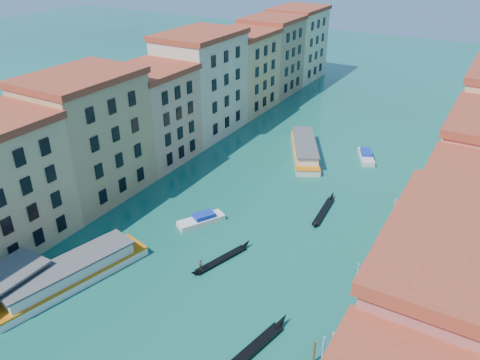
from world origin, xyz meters
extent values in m
cube|color=tan|center=(-26.00, 39.50, 9.50)|extent=(12.00, 17.00, 19.00)
cube|color=#943720|center=(-26.00, 39.50, 19.50)|extent=(12.80, 17.40, 1.00)
cube|color=tan|center=(-26.00, 55.00, 8.25)|extent=(12.00, 14.00, 16.50)
cube|color=#943720|center=(-26.00, 55.00, 17.00)|extent=(12.80, 14.40, 1.00)
cube|color=beige|center=(-26.00, 71.00, 10.00)|extent=(12.00, 18.00, 20.00)
cube|color=#943720|center=(-26.00, 71.00, 20.50)|extent=(12.80, 18.40, 1.00)
cube|color=tan|center=(-26.00, 88.00, 8.75)|extent=(12.00, 16.00, 17.50)
cube|color=#943720|center=(-26.00, 88.00, 18.00)|extent=(12.80, 16.40, 1.00)
cube|color=tan|center=(-26.00, 103.50, 9.25)|extent=(12.00, 15.00, 18.50)
cube|color=#943720|center=(-26.00, 103.50, 19.00)|extent=(12.80, 15.40, 1.00)
cube|color=beige|center=(-26.00, 119.50, 9.50)|extent=(12.00, 17.00, 19.00)
cube|color=#943720|center=(-26.00, 119.50, 19.50)|extent=(12.80, 17.40, 1.00)
cube|color=#AC5B4E|center=(30.00, 23.50, 9.50)|extent=(12.00, 17.00, 19.00)
cube|color=tan|center=(30.00, 39.00, 8.25)|extent=(12.00, 14.00, 16.50)
cube|color=#A49D84|center=(22.00, 65.00, 0.50)|extent=(4.00, 140.00, 1.00)
cylinder|color=#515153|center=(20.80, 28.60, 1.50)|extent=(0.12, 0.12, 3.00)
cube|color=maroon|center=(22.20, 39.00, 3.00)|extent=(3.20, 12.60, 0.25)
cylinder|color=#515153|center=(20.80, 34.80, 1.50)|extent=(0.12, 0.12, 3.00)
cylinder|color=#515153|center=(20.80, 43.20, 1.50)|extent=(0.12, 0.12, 3.00)
cylinder|color=#50391B|center=(18.50, 25.00, 1.30)|extent=(0.24, 0.24, 3.20)
cylinder|color=#50391B|center=(19.10, 26.00, 1.30)|extent=(0.24, 0.24, 3.20)
cylinder|color=#50391B|center=(19.70, 27.00, 1.30)|extent=(0.24, 0.24, 3.20)
cylinder|color=#50391B|center=(18.50, 39.00, 1.30)|extent=(0.24, 0.24, 3.20)
cylinder|color=#50391B|center=(19.10, 40.00, 1.30)|extent=(0.24, 0.24, 3.20)
cylinder|color=#50391B|center=(19.70, 41.00, 1.30)|extent=(0.24, 0.24, 3.20)
cylinder|color=#50391B|center=(18.50, 57.00, 1.30)|extent=(0.24, 0.24, 3.20)
cylinder|color=#50391B|center=(19.10, 58.00, 1.30)|extent=(0.24, 0.24, 3.20)
cylinder|color=#50391B|center=(19.70, 59.00, 1.30)|extent=(0.24, 0.24, 3.20)
cube|color=white|center=(-11.99, 21.36, 0.60)|extent=(9.00, 20.38, 1.19)
cube|color=silver|center=(-11.99, 21.36, 1.89)|extent=(7.58, 16.39, 1.59)
cube|color=#515153|center=(-11.99, 21.36, 2.83)|extent=(7.99, 16.95, 0.25)
cube|color=#CE6B0C|center=(-11.99, 21.36, 1.14)|extent=(9.04, 20.39, 0.25)
cube|color=silver|center=(-2.09, 70.64, 0.57)|extent=(12.58, 18.81, 1.14)
cube|color=silver|center=(-2.09, 70.64, 1.80)|extent=(10.40, 15.23, 1.52)
cube|color=#515153|center=(-2.09, 70.64, 2.71)|extent=(10.87, 15.78, 0.24)
cube|color=#CE6B0C|center=(-2.09, 70.64, 1.09)|extent=(12.62, 18.83, 0.24)
cube|color=black|center=(1.74, 34.28, 0.20)|extent=(3.36, 7.96, 0.40)
cone|color=black|center=(3.08, 38.53, 0.54)|extent=(1.31, 1.95, 1.50)
cone|color=black|center=(0.39, 30.02, 0.45)|extent=(1.21, 1.66, 1.32)
imported|color=#372C25|center=(0.72, 31.04, 1.13)|extent=(0.65, 0.52, 1.54)
cube|color=black|center=(12.42, 22.61, 0.24)|extent=(3.26, 9.81, 0.49)
cone|color=black|center=(13.58, 27.92, 0.65)|extent=(1.42, 2.34, 1.82)
cube|color=black|center=(8.98, 52.38, 0.21)|extent=(1.67, 8.46, 0.42)
cone|color=black|center=(8.62, 57.03, 0.56)|extent=(0.98, 1.94, 1.57)
cone|color=black|center=(9.34, 47.72, 0.47)|extent=(0.96, 1.61, 1.38)
cube|color=silver|center=(-5.73, 40.48, 0.40)|extent=(5.41, 7.26, 0.81)
cube|color=#1530AC|center=(-5.49, 40.92, 1.11)|extent=(3.07, 3.54, 0.71)
cube|color=silver|center=(8.86, 74.82, 0.42)|extent=(5.13, 7.61, 0.84)
cube|color=#1530AC|center=(8.64, 75.30, 1.15)|extent=(3.02, 3.64, 0.73)
camera|label=1|loc=(28.72, -7.19, 38.33)|focal=35.00mm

